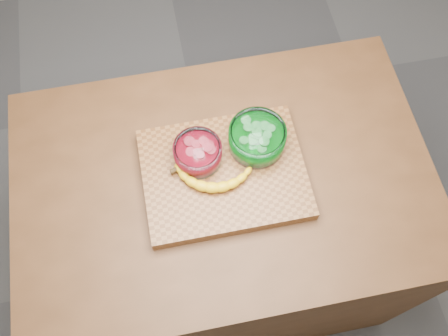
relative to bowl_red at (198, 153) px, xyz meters
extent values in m
plane|color=#525257|center=(0.06, -0.05, -0.97)|extent=(3.50, 3.50, 0.00)
cube|color=#4E2E17|center=(0.06, -0.05, -0.52)|extent=(1.20, 0.80, 0.90)
cube|color=brown|center=(0.06, -0.05, -0.05)|extent=(0.45, 0.35, 0.04)
cylinder|color=white|center=(0.00, 0.00, 0.00)|extent=(0.13, 0.13, 0.06)
cylinder|color=red|center=(0.00, 0.00, -0.01)|extent=(0.11, 0.11, 0.04)
cylinder|color=#FF5064|center=(0.00, 0.00, 0.02)|extent=(0.11, 0.11, 0.02)
cylinder|color=white|center=(0.17, 0.01, 0.01)|extent=(0.16, 0.16, 0.07)
cylinder|color=#078717|center=(0.17, 0.01, 0.00)|extent=(0.14, 0.14, 0.04)
cylinder|color=#62D166|center=(0.17, 0.01, 0.03)|extent=(0.13, 0.13, 0.02)
camera|label=1|loc=(-0.05, -0.63, 1.22)|focal=40.00mm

